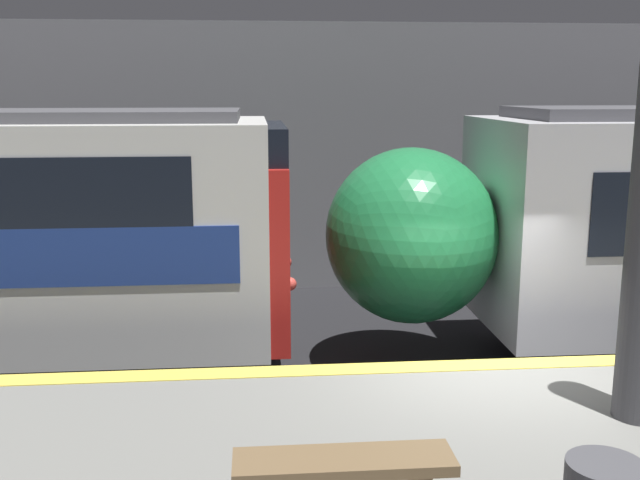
# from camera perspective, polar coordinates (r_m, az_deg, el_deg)

# --- Properties ---
(ground_plane) EXTENTS (120.00, 120.00, 0.00)m
(ground_plane) POSITION_cam_1_polar(r_m,az_deg,el_deg) (8.85, 12.62, -15.72)
(ground_plane) COLOR black
(station_rear_barrier) EXTENTS (50.00, 0.15, 5.26)m
(station_rear_barrier) POSITION_cam_1_polar(r_m,az_deg,el_deg) (15.11, 4.63, 6.25)
(station_rear_barrier) COLOR gray
(station_rear_barrier) RESTS_ON ground
(platform_bench) EXTENTS (1.50, 0.40, 0.45)m
(platform_bench) POSITION_cam_1_polar(r_m,az_deg,el_deg) (5.30, 1.82, -17.24)
(platform_bench) COLOR brown
(platform_bench) RESTS_ON platform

